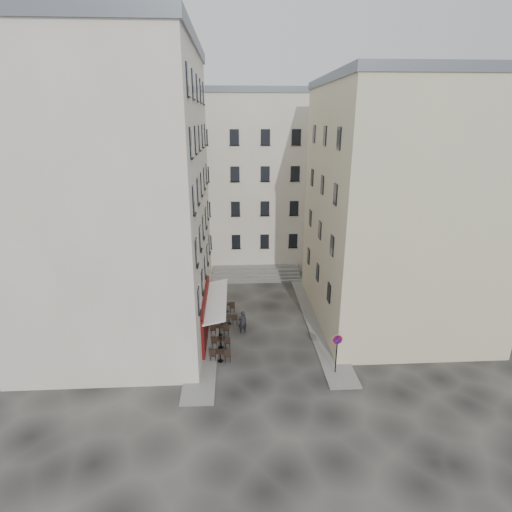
{
  "coord_description": "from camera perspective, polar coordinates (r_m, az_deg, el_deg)",
  "views": [
    {
      "loc": [
        -2.13,
        -26.03,
        15.62
      ],
      "look_at": [
        -0.46,
        4.0,
        5.31
      ],
      "focal_mm": 28.0,
      "sensor_mm": 36.0,
      "label": 1
    }
  ],
  "objects": [
    {
      "name": "building_right",
      "position": [
        32.73,
        19.73,
        6.7
      ],
      "size": [
        12.2,
        14.2,
        18.6
      ],
      "color": "beige",
      "rests_on": "ground"
    },
    {
      "name": "bollard_mid",
      "position": [
        32.3,
        -4.85,
        -9.01
      ],
      "size": [
        0.12,
        0.12,
        0.98
      ],
      "color": "black",
      "rests_on": "ground"
    },
    {
      "name": "cafe_storefront",
      "position": [
        30.4,
        -7.02,
        -8.1
      ],
      "size": [
        1.74,
        7.3,
        3.5
      ],
      "color": "#420B09",
      "rests_on": "ground"
    },
    {
      "name": "bistro_table_a",
      "position": [
        27.94,
        -5.11,
        -13.91
      ],
      "size": [
        1.4,
        0.66,
        0.99
      ],
      "color": "black",
      "rests_on": "ground"
    },
    {
      "name": "no_parking_sign",
      "position": [
        26.37,
        11.5,
        -12.58
      ],
      "size": [
        0.65,
        0.11,
        2.84
      ],
      "rotation": [
        0.0,
        0.0,
        0.07
      ],
      "color": "black",
      "rests_on": "ground"
    },
    {
      "name": "bistro_table_d",
      "position": [
        32.45,
        -3.86,
        -8.95
      ],
      "size": [
        1.3,
        0.61,
        0.92
      ],
      "color": "black",
      "rests_on": "ground"
    },
    {
      "name": "building_left",
      "position": [
        30.68,
        -19.14,
        7.92
      ],
      "size": [
        12.2,
        16.2,
        20.6
      ],
      "color": "beige",
      "rests_on": "ground"
    },
    {
      "name": "bollard_far",
      "position": [
        35.43,
        -4.71,
        -6.36
      ],
      "size": [
        0.12,
        0.12,
        0.98
      ],
      "color": "black",
      "rests_on": "ground"
    },
    {
      "name": "building_back",
      "position": [
        45.49,
        -1.75,
        10.94
      ],
      "size": [
        18.2,
        10.2,
        18.6
      ],
      "color": "beige",
      "rests_on": "ground"
    },
    {
      "name": "bollard_near",
      "position": [
        29.25,
        -5.03,
        -12.22
      ],
      "size": [
        0.12,
        0.12,
        0.98
      ],
      "color": "black",
      "rests_on": "ground"
    },
    {
      "name": "bistro_table_c",
      "position": [
        30.95,
        -5.18,
        -10.4
      ],
      "size": [
        1.41,
        0.66,
        0.99
      ],
      "color": "black",
      "rests_on": "ground"
    },
    {
      "name": "stone_steps",
      "position": [
        41.55,
        -0.02,
        -2.57
      ],
      "size": [
        9.0,
        3.15,
        0.8
      ],
      "color": "slate",
      "rests_on": "ground"
    },
    {
      "name": "sidewalk_right",
      "position": [
        33.6,
        8.68,
        -8.9
      ],
      "size": [
        2.0,
        18.0,
        0.12
      ],
      "primitive_type": "cube",
      "color": "slate",
      "rests_on": "ground"
    },
    {
      "name": "bistro_table_e",
      "position": [
        34.34,
        -4.24,
        -7.23
      ],
      "size": [
        1.43,
        0.67,
        1.0
      ],
      "color": "black",
      "rests_on": "ground"
    },
    {
      "name": "ground",
      "position": [
        30.43,
        1.32,
        -11.96
      ],
      "size": [
        90.0,
        90.0,
        0.0
      ],
      "primitive_type": "plane",
      "color": "black",
      "rests_on": "ground"
    },
    {
      "name": "pedestrian",
      "position": [
        31.0,
        -1.93,
        -9.42
      ],
      "size": [
        0.76,
        0.61,
        1.82
      ],
      "primitive_type": "imported",
      "rotation": [
        0.0,
        0.0,
        3.44
      ],
      "color": "black",
      "rests_on": "ground"
    },
    {
      "name": "bistro_table_b",
      "position": [
        29.42,
        -5.02,
        -12.13
      ],
      "size": [
        1.34,
        0.63,
        0.94
      ],
      "color": "black",
      "rests_on": "ground"
    },
    {
      "name": "sidewalk_left",
      "position": [
        33.91,
        -6.9,
        -8.54
      ],
      "size": [
        2.0,
        22.0,
        0.12
      ],
      "primitive_type": "cube",
      "color": "slate",
      "rests_on": "ground"
    }
  ]
}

